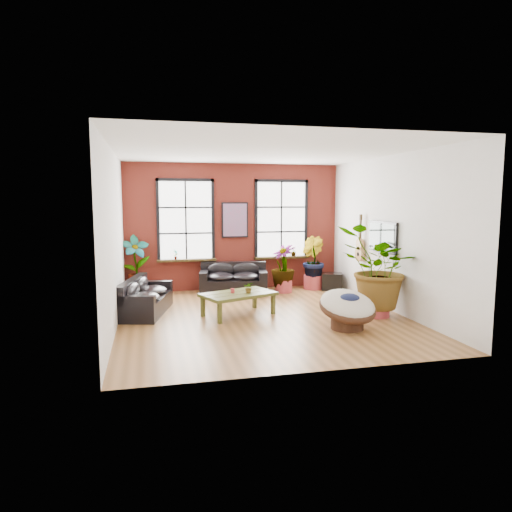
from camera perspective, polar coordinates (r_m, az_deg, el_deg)
The scene contains 19 objects.
room at distance 9.76m, azimuth 0.61°, elevation 2.58°, with size 6.04×6.54×3.54m.
sofa_back at distance 12.33m, azimuth -2.83°, elevation -2.94°, with size 1.91×1.18×0.82m.
sofa_left at distance 10.46m, azimuth -13.84°, elevation -5.09°, with size 1.25×2.06×0.76m.
coffee_table at distance 9.96m, azimuth -2.23°, elevation -4.94°, with size 1.76×1.40×0.60m.
papasan_chair at distance 9.09m, azimuth 11.37°, elevation -6.32°, with size 1.22×1.24×0.83m.
poster at distance 12.71m, azimuth -2.66°, elevation 4.52°, with size 0.74×0.06×0.98m.
tv_wall_unit at distance 11.24m, azimuth 14.73°, elevation 1.89°, with size 0.13×1.86×1.20m.
media_box at distance 12.97m, azimuth 9.46°, elevation -3.15°, with size 0.69×0.63×0.47m.
pot_back_left at distance 12.43m, azimuth -14.76°, elevation -3.94°, with size 0.55×0.55×0.38m.
pot_back_right at distance 13.02m, azimuth 7.18°, elevation -3.23°, with size 0.71×0.71×0.39m.
pot_right_wall at distance 10.25m, azimuth 14.79°, elevation -6.14°, with size 0.58×0.58×0.42m.
pot_mid at distance 12.49m, azimuth 3.47°, elevation -3.75°, with size 0.56×0.56×0.34m.
floor_plant_back_left at distance 12.34m, azimuth -14.84°, elevation -0.79°, with size 0.76×0.52×1.45m, color #2B4E15.
floor_plant_back_right at distance 12.94m, azimuth 7.04°, elevation -0.51°, with size 0.74×0.59×1.34m, color #2B4E15.
floor_plant_right_wall at distance 10.08m, azimuth 14.98°, elevation -1.46°, with size 1.62×1.40×1.80m, color #2B4E15.
floor_plant_mid at distance 12.42m, azimuth 3.38°, elevation -1.25°, with size 0.65×0.65×1.16m, color #2B4E15.
table_plant at distance 9.89m, azimuth -0.91°, elevation -3.97°, with size 0.21×0.19×0.24m, color #2B4E15.
sill_plant_left at distance 12.53m, azimuth -10.03°, elevation 0.19°, with size 0.14×0.10×0.27m, color #2B4E15.
sill_plant_right at distance 13.15m, azimuth 4.71°, elevation 0.59°, with size 0.15×0.15×0.27m, color #2B4E15.
Camera 1 is at (-2.32, -9.30, 2.50)m, focal length 32.00 mm.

